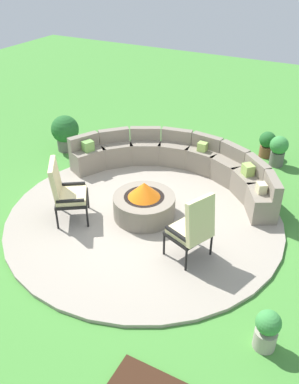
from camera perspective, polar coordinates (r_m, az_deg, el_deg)
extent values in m
plane|color=#478C38|center=(7.39, -0.73, -3.68)|extent=(24.00, 24.00, 0.00)
cylinder|color=#9E9384|center=(7.38, -0.73, -3.49)|extent=(4.91, 4.91, 0.06)
cylinder|color=gray|center=(7.24, -0.75, -1.99)|extent=(1.10, 1.10, 0.41)
cylinder|color=black|center=(7.15, -0.76, -0.84)|extent=(0.71, 0.71, 0.06)
cone|color=orange|center=(7.05, -0.77, 0.32)|extent=(0.57, 0.57, 0.28)
cube|color=gray|center=(7.51, 15.38, -1.57)|extent=(0.71, 0.80, 0.48)
cube|color=gray|center=(7.36, 16.88, 0.89)|extent=(0.46, 0.66, 0.27)
cube|color=gray|center=(8.01, 13.60, 0.95)|extent=(0.79, 0.78, 0.48)
cube|color=gray|center=(7.90, 14.85, 3.46)|extent=(0.59, 0.57, 0.27)
cube|color=gray|center=(8.43, 10.85, 2.98)|extent=(0.79, 0.69, 0.48)
cube|color=gray|center=(8.35, 11.81, 5.52)|extent=(0.67, 0.43, 0.27)
cube|color=gray|center=(8.75, 7.41, 4.45)|extent=(0.72, 0.53, 0.48)
cube|color=gray|center=(8.70, 8.06, 7.01)|extent=(0.68, 0.25, 0.27)
cube|color=gray|center=(8.95, 3.53, 5.35)|extent=(0.73, 0.56, 0.48)
cube|color=gray|center=(8.92, 3.85, 7.91)|extent=(0.68, 0.27, 0.27)
cube|color=gray|center=(9.03, -0.57, 5.65)|extent=(0.80, 0.71, 0.48)
cube|color=gray|center=(9.00, -0.57, 8.21)|extent=(0.66, 0.45, 0.27)
cube|color=gray|center=(8.97, -4.67, 5.35)|extent=(0.78, 0.79, 0.48)
cube|color=gray|center=(8.94, -5.00, 7.91)|extent=(0.58, 0.59, 0.27)
cube|color=gray|center=(8.78, -8.57, 4.46)|extent=(0.70, 0.79, 0.48)
cube|color=gray|center=(8.73, -9.22, 7.00)|extent=(0.44, 0.66, 0.27)
cube|color=#93B756|center=(7.82, 13.60, 3.05)|extent=(0.27, 0.27, 0.21)
cube|color=beige|center=(7.33, 15.36, 0.56)|extent=(0.22, 0.23, 0.18)
cube|color=#70A34C|center=(8.59, -8.60, 6.38)|extent=(0.25, 0.27, 0.21)
cube|color=#93B756|center=(8.56, 7.40, 6.29)|extent=(0.19, 0.16, 0.18)
cylinder|color=black|center=(7.54, -8.59, -0.99)|extent=(0.04, 0.04, 0.38)
cylinder|color=black|center=(7.06, -8.68, -3.55)|extent=(0.04, 0.04, 0.38)
cylinder|color=black|center=(7.59, -12.44, -1.21)|extent=(0.04, 0.04, 0.38)
cylinder|color=black|center=(7.11, -12.79, -3.76)|extent=(0.04, 0.04, 0.38)
cube|color=black|center=(7.20, -10.79, -0.93)|extent=(0.80, 0.82, 0.05)
cube|color=beige|center=(7.16, -10.85, -0.46)|extent=(0.73, 0.75, 0.09)
cube|color=beige|center=(7.04, -12.98, 1.50)|extent=(0.41, 0.57, 0.72)
cube|color=black|center=(7.37, -10.79, 1.13)|extent=(0.41, 0.30, 0.04)
cube|color=black|center=(6.90, -11.02, -1.24)|extent=(0.41, 0.30, 0.04)
cylinder|color=black|center=(6.42, 2.05, -7.34)|extent=(0.04, 0.04, 0.38)
cylinder|color=black|center=(6.72, 5.54, -5.37)|extent=(0.04, 0.04, 0.38)
cylinder|color=black|center=(6.16, 5.13, -9.49)|extent=(0.04, 0.04, 0.38)
cylinder|color=black|center=(6.48, 8.61, -7.32)|extent=(0.04, 0.04, 0.38)
cube|color=black|center=(6.30, 5.44, -5.83)|extent=(0.70, 0.74, 0.05)
cube|color=beige|center=(6.26, 5.47, -5.32)|extent=(0.64, 0.68, 0.09)
cube|color=beige|center=(5.96, 7.13, -3.95)|extent=(0.35, 0.61, 0.74)
cube|color=black|center=(6.07, 3.74, -5.83)|extent=(0.43, 0.21, 0.04)
cube|color=black|center=(6.38, 7.17, -3.91)|extent=(0.43, 0.21, 0.04)
cylinder|color=#A89E8E|center=(5.51, 15.82, -19.12)|extent=(0.28, 0.28, 0.27)
sphere|color=#3D8E42|center=(5.29, 16.29, -17.12)|extent=(0.31, 0.31, 0.31)
sphere|color=#E55638|center=(5.24, 16.88, -16.74)|extent=(0.13, 0.13, 0.13)
cylinder|color=#605B56|center=(9.47, 17.35, 4.49)|extent=(0.31, 0.31, 0.32)
sphere|color=#3D8E42|center=(9.34, 17.67, 6.27)|extent=(0.40, 0.40, 0.40)
cylinder|color=#605B56|center=(9.95, -11.49, 6.59)|extent=(0.43, 0.43, 0.28)
sphere|color=#236028|center=(9.79, -11.73, 8.59)|extent=(0.64, 0.64, 0.64)
sphere|color=#E55638|center=(9.71, -11.49, 9.11)|extent=(0.19, 0.19, 0.19)
cylinder|color=brown|center=(9.81, 15.93, 5.51)|extent=(0.29, 0.29, 0.26)
sphere|color=#236028|center=(9.69, 16.18, 7.04)|extent=(0.37, 0.37, 0.37)
sphere|color=#DB337A|center=(9.65, 16.50, 7.37)|extent=(0.13, 0.13, 0.13)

